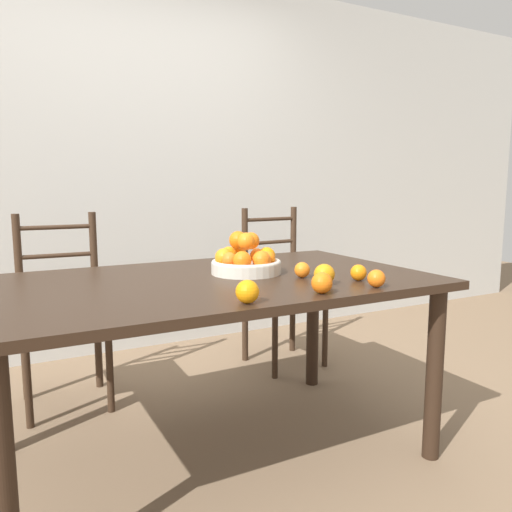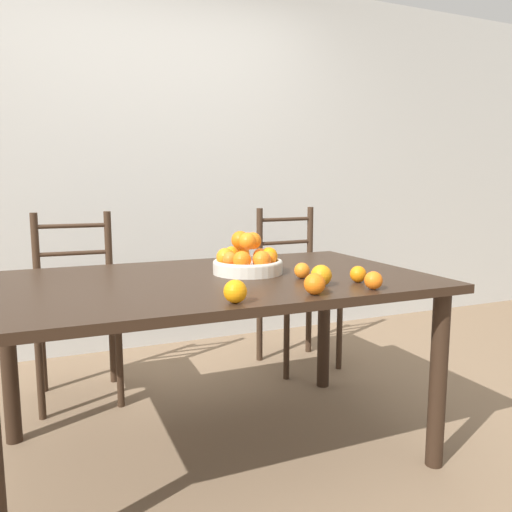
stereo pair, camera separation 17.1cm
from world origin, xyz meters
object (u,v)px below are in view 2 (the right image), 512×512
(orange_loose_1, at_px, (358,274))
(chair_right, at_px, (295,291))
(chair_left, at_px, (77,312))
(fruit_bowl, at_px, (247,260))
(orange_loose_0, at_px, (321,275))
(orange_loose_3, at_px, (373,280))
(orange_loose_2, at_px, (302,271))
(orange_loose_4, at_px, (235,291))
(orange_loose_5, at_px, (315,284))

(orange_loose_1, xyz_separation_m, chair_right, (0.34, 1.17, -0.33))
(orange_loose_1, bearing_deg, chair_left, 130.10)
(fruit_bowl, relative_size, orange_loose_1, 4.63)
(chair_left, distance_m, chair_right, 1.33)
(orange_loose_0, bearing_deg, orange_loose_3, -42.71)
(chair_right, bearing_deg, orange_loose_2, -119.38)
(orange_loose_2, height_order, orange_loose_4, orange_loose_4)
(orange_loose_3, xyz_separation_m, chair_left, (-0.96, 1.31, -0.33))
(orange_loose_3, height_order, chair_left, chair_left)
(fruit_bowl, height_order, orange_loose_1, fruit_bowl)
(orange_loose_0, relative_size, orange_loose_3, 1.20)
(orange_loose_2, relative_size, orange_loose_5, 0.86)
(fruit_bowl, xyz_separation_m, orange_loose_1, (0.32, -0.36, -0.02))
(fruit_bowl, relative_size, orange_loose_3, 4.49)
(orange_loose_0, relative_size, orange_loose_2, 1.25)
(chair_right, bearing_deg, orange_loose_0, -116.36)
(orange_loose_1, bearing_deg, orange_loose_0, -179.14)
(orange_loose_5, xyz_separation_m, chair_left, (-0.72, 1.30, -0.34))
(orange_loose_0, distance_m, chair_left, 1.47)
(orange_loose_1, height_order, orange_loose_3, orange_loose_3)
(orange_loose_0, xyz_separation_m, chair_right, (0.51, 1.17, -0.34))
(orange_loose_3, bearing_deg, orange_loose_5, 178.00)
(orange_loose_2, bearing_deg, orange_loose_0, -92.01)
(orange_loose_1, distance_m, chair_left, 1.57)
(orange_loose_0, distance_m, orange_loose_2, 0.16)
(orange_loose_0, height_order, chair_right, chair_right)
(orange_loose_1, distance_m, chair_right, 1.26)
(orange_loose_4, bearing_deg, chair_left, 107.81)
(orange_loose_5, bearing_deg, orange_loose_4, -178.27)
(orange_loose_1, height_order, chair_left, chair_left)
(orange_loose_1, relative_size, orange_loose_2, 1.01)
(fruit_bowl, bearing_deg, chair_right, 50.75)
(orange_loose_1, height_order, chair_right, chair_right)
(fruit_bowl, distance_m, chair_right, 1.11)
(chair_left, height_order, chair_right, same)
(chair_left, bearing_deg, orange_loose_4, -70.62)
(orange_loose_1, xyz_separation_m, orange_loose_4, (-0.57, -0.13, 0.01))
(orange_loose_2, xyz_separation_m, orange_loose_4, (-0.40, -0.30, 0.01))
(orange_loose_5, bearing_deg, chair_left, 118.99)
(fruit_bowl, relative_size, orange_loose_4, 3.90)
(fruit_bowl, xyz_separation_m, chair_left, (-0.66, 0.81, -0.35))
(orange_loose_2, xyz_separation_m, orange_loose_5, (-0.10, -0.29, 0.01))
(fruit_bowl, bearing_deg, chair_left, 129.21)
(fruit_bowl, relative_size, chair_left, 0.30)
(chair_left, bearing_deg, chair_right, 1.58)
(orange_loose_4, distance_m, chair_left, 1.41)
(orange_loose_0, distance_m, orange_loose_4, 0.42)
(orange_loose_5, distance_m, chair_right, 1.47)
(fruit_bowl, relative_size, chair_right, 0.30)
(fruit_bowl, xyz_separation_m, orange_loose_3, (0.30, -0.49, -0.02))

